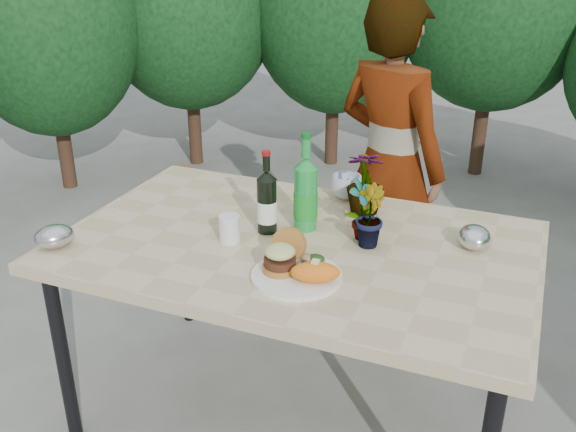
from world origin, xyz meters
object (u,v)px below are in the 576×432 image
at_px(dinner_plate, 296,276).
at_px(wine_bottle, 267,203).
at_px(patio_table, 297,256).
at_px(person, 389,165).

distance_m(dinner_plate, wine_bottle, 0.36).
distance_m(patio_table, wine_bottle, 0.21).
xyz_separation_m(patio_table, wine_bottle, (-0.13, 0.04, 0.17)).
bearing_deg(dinner_plate, patio_table, 111.20).
xyz_separation_m(dinner_plate, wine_bottle, (-0.22, 0.27, 0.10)).
xyz_separation_m(dinner_plate, person, (0.03, 1.07, 0.00)).
bearing_deg(person, dinner_plate, 112.12).
relative_size(patio_table, dinner_plate, 5.71).
distance_m(wine_bottle, person, 0.85).
relative_size(dinner_plate, wine_bottle, 0.94).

